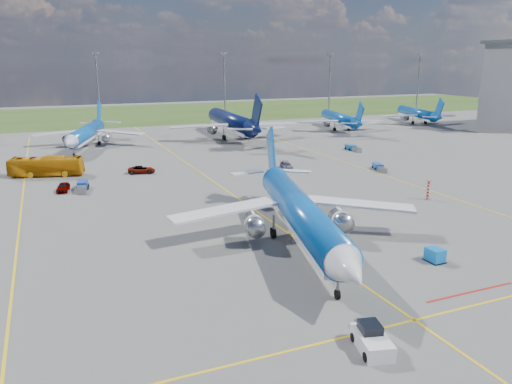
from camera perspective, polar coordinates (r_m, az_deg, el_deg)
name	(u,v)px	position (r m, az deg, el deg)	size (l,w,h in m)	color
ground	(298,240)	(58.28, 4.86, -5.50)	(400.00, 400.00, 0.00)	#575755
grass_strip	(116,115)	(200.90, -15.66, 8.51)	(400.00, 80.00, 0.01)	#2D4719
taxiway_lines	(221,186)	(82.73, -3.98, 0.66)	(60.25, 160.00, 0.02)	yellow
floodlight_masts	(164,85)	(162.39, -10.44, 11.89)	(202.20, 0.50, 22.70)	slate
warning_post	(428,190)	(78.67, 19.09, 0.25)	(0.50, 0.50, 3.00)	red
bg_jet_nnw	(87,147)	(126.85, -18.71, 4.88)	(28.32, 37.17, 9.73)	#0B50A7
bg_jet_n	(232,138)	(135.46, -2.81, 6.23)	(36.41, 47.79, 12.52)	#07123E
bg_jet_ne	(339,130)	(153.42, 9.47, 7.06)	(27.43, 36.00, 9.43)	#0B50A7
bg_jet_ene	(416,123)	(175.49, 17.82, 7.51)	(26.65, 34.98, 9.16)	#0B50A7
main_airliner	(300,244)	(57.15, 5.01, -5.92)	(31.33, 41.12, 10.77)	#0B50A7
pushback_tug	(372,340)	(38.30, 13.08, -16.12)	(2.88, 5.50, 1.83)	silver
uld_container	(435,255)	(55.15, 19.77, -6.79)	(1.41, 1.76, 1.41)	blue
apron_bus	(46,166)	(97.13, -22.85, 2.73)	(3.01, 12.85, 3.58)	orange
service_car_a	(63,187)	(84.86, -21.18, 0.53)	(1.66, 4.12, 1.41)	#999999
service_car_b	(142,170)	(94.34, -12.94, 2.51)	(2.27, 4.93, 1.37)	#999999
service_car_c	(286,165)	(96.16, 3.47, 3.06)	(1.79, 4.40, 1.28)	#999999
baggage_tug_w	(379,167)	(97.42, 13.91, 2.74)	(2.86, 5.14, 1.12)	#1B50A7
baggage_tug_c	(82,186)	(84.71, -19.23, 0.60)	(2.19, 5.70, 1.25)	navy
baggage_tug_e	(353,148)	(117.61, 10.99, 4.94)	(1.60, 5.29, 1.18)	#165288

